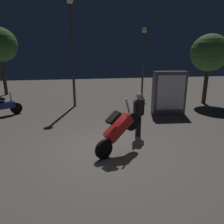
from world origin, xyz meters
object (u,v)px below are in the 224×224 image
at_px(person_rider_beside, 139,111).
at_px(streetlamp_near, 143,53).
at_px(streetlamp_far, 72,41).
at_px(motorcycle_red_foreground, 118,129).
at_px(motorcycle_blue_parked_left, 4,107).
at_px(kiosk_billboard, 169,93).

bearing_deg(person_rider_beside, streetlamp_near, 118.72).
bearing_deg(streetlamp_far, person_rider_beside, -66.71).
xyz_separation_m(motorcycle_red_foreground, person_rider_beside, (1.01, 1.19, 0.20)).
bearing_deg(person_rider_beside, motorcycle_blue_parked_left, -164.85).
distance_m(streetlamp_near, streetlamp_far, 5.76).
height_order(streetlamp_near, kiosk_billboard, streetlamp_near).
relative_size(motorcycle_blue_parked_left, streetlamp_far, 0.26).
height_order(motorcycle_red_foreground, kiosk_billboard, kiosk_billboard).
bearing_deg(motorcycle_red_foreground, streetlamp_far, 71.06).
bearing_deg(streetlamp_far, kiosk_billboard, -28.20).
relative_size(motorcycle_red_foreground, streetlamp_near, 0.35).
relative_size(motorcycle_blue_parked_left, person_rider_beside, 0.92).
xyz_separation_m(motorcycle_blue_parked_left, kiosk_billboard, (7.96, -1.09, 0.61)).
distance_m(motorcycle_red_foreground, streetlamp_far, 6.95).
bearing_deg(kiosk_billboard, streetlamp_far, -22.72).
relative_size(motorcycle_blue_parked_left, kiosk_billboard, 0.70).
bearing_deg(motorcycle_red_foreground, person_rider_beside, 20.13).
relative_size(streetlamp_near, streetlamp_far, 0.82).
bearing_deg(streetlamp_near, streetlamp_far, -151.14).
bearing_deg(streetlamp_far, motorcycle_red_foreground, -79.37).
xyz_separation_m(motorcycle_blue_parked_left, streetlamp_far, (3.37, 1.38, 3.13)).
xyz_separation_m(streetlamp_near, kiosk_billboard, (-0.43, -5.23, -1.95)).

